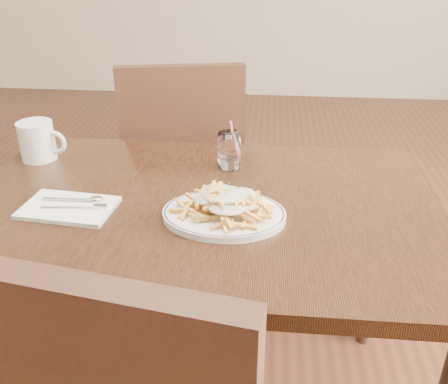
# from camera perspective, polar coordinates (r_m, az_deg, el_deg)

# --- Properties ---
(table) EXTENTS (1.20, 0.80, 0.75)m
(table) POSITION_cam_1_polar(r_m,az_deg,el_deg) (1.29, -2.69, -4.21)
(table) COLOR black
(table) RESTS_ON ground
(chair_far) EXTENTS (0.52, 0.52, 0.96)m
(chair_far) POSITION_cam_1_polar(r_m,az_deg,el_deg) (1.97, -4.63, 3.15)
(chair_far) COLOR black
(chair_far) RESTS_ON ground
(fries_plate) EXTENTS (0.29, 0.26, 0.02)m
(fries_plate) POSITION_cam_1_polar(r_m,az_deg,el_deg) (1.18, 0.00, -2.58)
(fries_plate) COLOR white
(fries_plate) RESTS_ON table
(loaded_fries) EXTENTS (0.20, 0.16, 0.06)m
(loaded_fries) POSITION_cam_1_polar(r_m,az_deg,el_deg) (1.16, 0.00, -0.80)
(loaded_fries) COLOR gold
(loaded_fries) RESTS_ON fries_plate
(napkin) EXTENTS (0.23, 0.16, 0.01)m
(napkin) POSITION_cam_1_polar(r_m,az_deg,el_deg) (1.28, -17.34, -1.73)
(napkin) COLOR white
(napkin) RESTS_ON table
(cutlery) EXTENTS (0.18, 0.07, 0.01)m
(cutlery) POSITION_cam_1_polar(r_m,az_deg,el_deg) (1.28, -17.32, -1.29)
(cutlery) COLOR silver
(cutlery) RESTS_ON napkin
(water_glass) EXTENTS (0.06, 0.06, 0.14)m
(water_glass) POSITION_cam_1_polar(r_m,az_deg,el_deg) (1.42, 0.61, 4.53)
(water_glass) COLOR white
(water_glass) RESTS_ON table
(coffee_mug) EXTENTS (0.15, 0.10, 0.11)m
(coffee_mug) POSITION_cam_1_polar(r_m,az_deg,el_deg) (1.58, -20.50, 5.50)
(coffee_mug) COLOR white
(coffee_mug) RESTS_ON table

